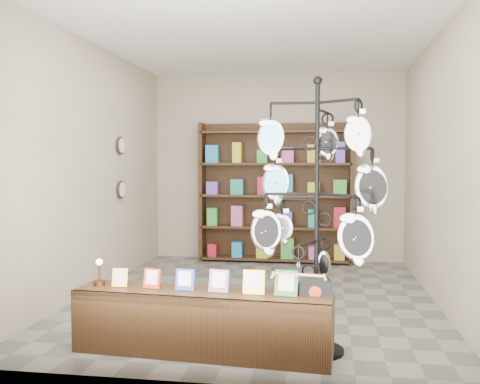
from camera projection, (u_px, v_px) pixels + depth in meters
The scene contains 6 objects.
ground at pixel (257, 297), 6.23m from camera, with size 5.00×5.00×0.00m, color slate.
room_envelope at pixel (258, 138), 6.13m from camera, with size 5.00×5.00×5.00m.
display_tree at pixel (317, 194), 4.33m from camera, with size 1.19×1.15×2.26m.
front_shelf at pixel (202, 322), 4.35m from camera, with size 2.13×0.58×0.75m.
back_shelving at pixel (275, 197), 8.44m from camera, with size 2.42×0.36×2.20m.
wall_clocks at pixel (121, 168), 7.25m from camera, with size 0.03×0.24×0.84m.
Camera 1 is at (0.76, -6.11, 1.55)m, focal length 40.00 mm.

